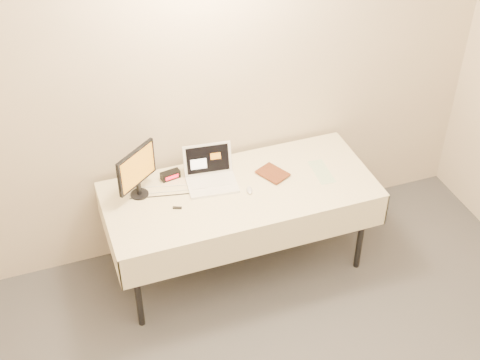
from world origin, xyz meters
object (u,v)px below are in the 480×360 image
object	(u,v)px
table	(240,196)
monitor	(137,170)
book	(266,168)
laptop	(210,174)

from	to	relation	value
table	monitor	bearing A→B (deg)	165.58
monitor	book	world-z (taller)	monitor
table	laptop	size ratio (longest dim) A/B	5.04
monitor	book	size ratio (longest dim) A/B	1.76
laptop	monitor	xyz separation A→B (m)	(-0.50, 0.01, 0.16)
monitor	book	distance (m)	0.88
table	monitor	distance (m)	0.74
laptop	book	xyz separation A→B (m)	(0.36, -0.12, 0.05)
table	laptop	world-z (taller)	laptop
laptop	table	bearing A→B (deg)	-37.97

